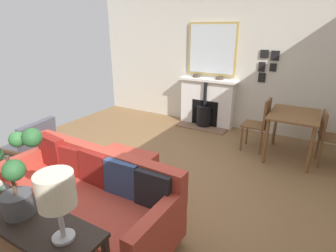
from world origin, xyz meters
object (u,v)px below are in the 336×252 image
at_px(sofa, 85,198).
at_px(dining_chair_near_fireplace, 261,121).
at_px(mantel_bowl_near, 196,76).
at_px(dining_table, 294,121).
at_px(console_table, 6,215).
at_px(mantel_bowl_far, 220,78).
at_px(fireplace, 207,105).
at_px(ottoman, 124,164).
at_px(potted_plant, 10,172).
at_px(dining_chair_by_back_wall, 329,134).
at_px(table_lamp_far_end, 56,193).
at_px(armchair_accent, 31,144).

bearing_deg(sofa, dining_chair_near_fireplace, 157.99).
relative_size(mantel_bowl_near, dining_table, 0.16).
relative_size(sofa, console_table, 1.14).
bearing_deg(dining_chair_near_fireplace, mantel_bowl_far, -127.84).
bearing_deg(dining_chair_near_fireplace, dining_table, 90.32).
xyz_separation_m(sofa, console_table, (0.75, 0.00, 0.31)).
xyz_separation_m(fireplace, ottoman, (2.64, -0.13, -0.23)).
xyz_separation_m(mantel_bowl_near, potted_plant, (4.39, 0.64, 0.07)).
bearing_deg(sofa, potted_plant, 16.47).
bearing_deg(sofa, ottoman, -164.33).
xyz_separation_m(mantel_bowl_near, sofa, (3.63, 0.42, -0.68)).
bearing_deg(dining_chair_by_back_wall, console_table, -30.81).
distance_m(ottoman, console_table, 1.78).
bearing_deg(dining_chair_by_back_wall, mantel_bowl_near, -107.77).
bearing_deg(fireplace, console_table, 1.80).
bearing_deg(console_table, table_lamp_far_end, 90.00).
xyz_separation_m(console_table, potted_plant, (0.00, 0.22, 0.44)).
bearing_deg(console_table, dining_chair_by_back_wall, 149.19).
distance_m(mantel_bowl_near, sofa, 3.72).
distance_m(dining_table, dining_chair_near_fireplace, 0.50).
xyz_separation_m(dining_chair_near_fireplace, dining_chair_by_back_wall, (0.01, 0.99, -0.03)).
height_order(potted_plant, dining_table, potted_plant).
bearing_deg(table_lamp_far_end, fireplace, -169.55).
bearing_deg(mantel_bowl_near, dining_chair_by_back_wall, 72.23).
distance_m(table_lamp_far_end, dining_chair_by_back_wall, 3.91).
distance_m(mantel_bowl_far, sofa, 3.70).
xyz_separation_m(fireplace, dining_chair_by_back_wall, (0.78, 2.27, 0.05)).
distance_m(mantel_bowl_near, dining_chair_near_fireplace, 1.82).
xyz_separation_m(fireplace, table_lamp_far_end, (4.35, 0.80, 0.64)).
height_order(mantel_bowl_far, ottoman, mantel_bowl_far).
relative_size(mantel_bowl_far, ottoman, 0.20).
relative_size(sofa, dining_table, 2.15).
bearing_deg(fireplace, mantel_bowl_near, -98.08).
distance_m(sofa, console_table, 0.82).
bearing_deg(mantel_bowl_near, armchair_accent, -18.54).
distance_m(fireplace, dining_chair_near_fireplace, 1.49).
distance_m(sofa, dining_chair_near_fireplace, 3.05).
height_order(console_table, dining_chair_near_fireplace, dining_chair_near_fireplace).
xyz_separation_m(console_table, dining_chair_by_back_wall, (-3.57, 2.13, -0.16)).
distance_m(armchair_accent, console_table, 1.91).
bearing_deg(armchair_accent, fireplace, 156.84).
height_order(fireplace, mantel_bowl_near, mantel_bowl_near).
bearing_deg(table_lamp_far_end, potted_plant, -89.37).
distance_m(potted_plant, dining_chair_near_fireplace, 3.74).
bearing_deg(mantel_bowl_far, dining_chair_by_back_wall, 68.12).
distance_m(fireplace, armchair_accent, 3.45).
height_order(mantel_bowl_far, sofa, mantel_bowl_far).
bearing_deg(sofa, mantel_bowl_far, 178.43).
xyz_separation_m(mantel_bowl_near, mantel_bowl_far, (0.00, 0.51, -0.01)).
bearing_deg(potted_plant, dining_table, 158.57).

